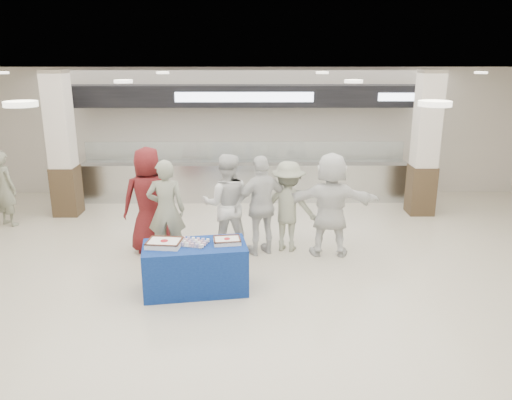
{
  "coord_description": "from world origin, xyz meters",
  "views": [
    {
      "loc": [
        0.17,
        -6.66,
        3.52
      ],
      "look_at": [
        0.24,
        1.6,
        1.09
      ],
      "focal_mm": 35.0,
      "sensor_mm": 36.0,
      "label": 1
    }
  ],
  "objects_px": {
    "display_table": "(195,268)",
    "soldier_bg": "(5,188)",
    "civilian_white": "(331,204)",
    "chef_short": "(262,206)",
    "sheet_cake_left": "(164,243)",
    "soldier_a": "(166,210)",
    "soldier_b": "(288,206)",
    "sheet_cake_right": "(227,240)",
    "cupcake_tray": "(193,242)",
    "chef_tall": "(227,204)",
    "civilian_maroon": "(149,200)"
  },
  "relations": [
    {
      "from": "display_table",
      "to": "soldier_bg",
      "type": "xyz_separation_m",
      "value": [
        -4.31,
        3.11,
        0.43
      ]
    },
    {
      "from": "civilian_white",
      "to": "chef_short",
      "type": "bearing_deg",
      "value": 2.1
    },
    {
      "from": "sheet_cake_left",
      "to": "chef_short",
      "type": "xyz_separation_m",
      "value": [
        1.49,
        1.52,
        0.11
      ]
    },
    {
      "from": "chef_short",
      "to": "civilian_white",
      "type": "xyz_separation_m",
      "value": [
        1.21,
        -0.05,
        0.04
      ]
    },
    {
      "from": "soldier_a",
      "to": "soldier_b",
      "type": "distance_m",
      "value": 2.19
    },
    {
      "from": "soldier_a",
      "to": "civilian_white",
      "type": "xyz_separation_m",
      "value": [
        2.89,
        0.18,
        0.05
      ]
    },
    {
      "from": "sheet_cake_right",
      "to": "soldier_bg",
      "type": "bearing_deg",
      "value": 147.66
    },
    {
      "from": "soldier_bg",
      "to": "sheet_cake_right",
      "type": "bearing_deg",
      "value": 175.73
    },
    {
      "from": "chef_short",
      "to": "soldier_bg",
      "type": "height_order",
      "value": "chef_short"
    },
    {
      "from": "cupcake_tray",
      "to": "chef_tall",
      "type": "xyz_separation_m",
      "value": [
        0.44,
        1.55,
        0.13
      ]
    },
    {
      "from": "sheet_cake_left",
      "to": "chef_short",
      "type": "relative_size",
      "value": 0.3
    },
    {
      "from": "display_table",
      "to": "soldier_bg",
      "type": "height_order",
      "value": "soldier_bg"
    },
    {
      "from": "civilian_maroon",
      "to": "chef_tall",
      "type": "bearing_deg",
      "value": 161.02
    },
    {
      "from": "soldier_a",
      "to": "soldier_b",
      "type": "height_order",
      "value": "soldier_a"
    },
    {
      "from": "civilian_white",
      "to": "soldier_bg",
      "type": "bearing_deg",
      "value": -9.88
    },
    {
      "from": "chef_tall",
      "to": "soldier_bg",
      "type": "relative_size",
      "value": 1.14
    },
    {
      "from": "soldier_bg",
      "to": "chef_short",
      "type": "bearing_deg",
      "value": -168.84
    },
    {
      "from": "cupcake_tray",
      "to": "civilian_maroon",
      "type": "distance_m",
      "value": 1.9
    },
    {
      "from": "cupcake_tray",
      "to": "civilian_maroon",
      "type": "height_order",
      "value": "civilian_maroon"
    },
    {
      "from": "chef_short",
      "to": "civilian_white",
      "type": "relative_size",
      "value": 0.96
    },
    {
      "from": "sheet_cake_left",
      "to": "civilian_maroon",
      "type": "relative_size",
      "value": 0.28
    },
    {
      "from": "sheet_cake_left",
      "to": "sheet_cake_right",
      "type": "xyz_separation_m",
      "value": [
        0.93,
        0.12,
        -0.01
      ]
    },
    {
      "from": "display_table",
      "to": "chef_tall",
      "type": "relative_size",
      "value": 0.85
    },
    {
      "from": "display_table",
      "to": "sheet_cake_right",
      "type": "height_order",
      "value": "sheet_cake_right"
    },
    {
      "from": "chef_tall",
      "to": "chef_short",
      "type": "xyz_separation_m",
      "value": [
        0.64,
        -0.09,
        -0.01
      ]
    },
    {
      "from": "chef_tall",
      "to": "soldier_b",
      "type": "bearing_deg",
      "value": -176.08
    },
    {
      "from": "sheet_cake_left",
      "to": "civilian_white",
      "type": "height_order",
      "value": "civilian_white"
    },
    {
      "from": "chef_tall",
      "to": "cupcake_tray",
      "type": "bearing_deg",
      "value": 73.13
    },
    {
      "from": "display_table",
      "to": "soldier_a",
      "type": "relative_size",
      "value": 0.86
    },
    {
      "from": "chef_short",
      "to": "soldier_b",
      "type": "relative_size",
      "value": 1.09
    },
    {
      "from": "sheet_cake_right",
      "to": "display_table",
      "type": "bearing_deg",
      "value": -171.29
    },
    {
      "from": "sheet_cake_right",
      "to": "chef_tall",
      "type": "height_order",
      "value": "chef_tall"
    },
    {
      "from": "sheet_cake_left",
      "to": "soldier_bg",
      "type": "distance_m",
      "value": 4.99
    },
    {
      "from": "cupcake_tray",
      "to": "civilian_maroon",
      "type": "bearing_deg",
      "value": 120.64
    },
    {
      "from": "civilian_white",
      "to": "civilian_maroon",
      "type": "bearing_deg",
      "value": 0.66
    },
    {
      "from": "sheet_cake_left",
      "to": "cupcake_tray",
      "type": "xyz_separation_m",
      "value": [
        0.42,
        0.06,
        -0.02
      ]
    },
    {
      "from": "soldier_b",
      "to": "chef_short",
      "type": "bearing_deg",
      "value": 37.28
    },
    {
      "from": "cupcake_tray",
      "to": "soldier_a",
      "type": "relative_size",
      "value": 0.26
    },
    {
      "from": "soldier_a",
      "to": "chef_short",
      "type": "relative_size",
      "value": 0.99
    },
    {
      "from": "display_table",
      "to": "chef_short",
      "type": "relative_size",
      "value": 0.85
    },
    {
      "from": "sheet_cake_left",
      "to": "soldier_bg",
      "type": "height_order",
      "value": "soldier_bg"
    },
    {
      "from": "sheet_cake_right",
      "to": "sheet_cake_left",
      "type": "bearing_deg",
      "value": -172.94
    },
    {
      "from": "civilian_maroon",
      "to": "chef_short",
      "type": "xyz_separation_m",
      "value": [
        2.04,
        -0.17,
        -0.06
      ]
    },
    {
      "from": "display_table",
      "to": "cupcake_tray",
      "type": "relative_size",
      "value": 3.36
    },
    {
      "from": "soldier_b",
      "to": "civilian_white",
      "type": "xyz_separation_m",
      "value": [
        0.74,
        -0.24,
        0.11
      ]
    },
    {
      "from": "soldier_bg",
      "to": "chef_tall",
      "type": "bearing_deg",
      "value": -170.01
    },
    {
      "from": "display_table",
      "to": "cupcake_tray",
      "type": "xyz_separation_m",
      "value": [
        -0.03,
        0.02,
        0.41
      ]
    },
    {
      "from": "sheet_cake_right",
      "to": "civilian_white",
      "type": "height_order",
      "value": "civilian_white"
    },
    {
      "from": "soldier_a",
      "to": "soldier_b",
      "type": "xyz_separation_m",
      "value": [
        2.15,
        0.42,
        -0.06
      ]
    },
    {
      "from": "soldier_a",
      "to": "display_table",
      "type": "bearing_deg",
      "value": 113.01
    }
  ]
}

